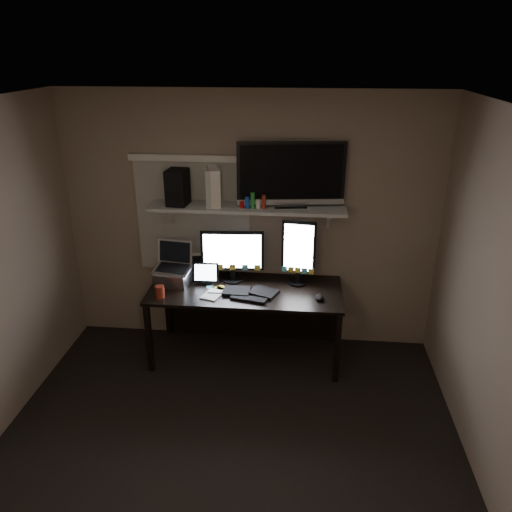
# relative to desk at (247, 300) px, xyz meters

# --- Properties ---
(floor) EXTENTS (3.60, 3.60, 0.00)m
(floor) POSITION_rel_desk_xyz_m (0.00, -1.55, -0.55)
(floor) COLOR black
(floor) RESTS_ON ground
(ceiling) EXTENTS (3.60, 3.60, 0.00)m
(ceiling) POSITION_rel_desk_xyz_m (0.00, -1.55, 1.95)
(ceiling) COLOR silver
(ceiling) RESTS_ON back_wall
(back_wall) EXTENTS (3.60, 0.00, 3.60)m
(back_wall) POSITION_rel_desk_xyz_m (0.00, 0.25, 0.70)
(back_wall) COLOR #7B6758
(back_wall) RESTS_ON floor
(window_blinds) EXTENTS (1.10, 0.02, 1.10)m
(window_blinds) POSITION_rel_desk_xyz_m (-0.55, 0.24, 0.75)
(window_blinds) COLOR beige
(window_blinds) RESTS_ON back_wall
(desk) EXTENTS (1.80, 0.75, 0.73)m
(desk) POSITION_rel_desk_xyz_m (0.00, 0.00, 0.00)
(desk) COLOR black
(desk) RESTS_ON floor
(wall_shelf) EXTENTS (1.80, 0.35, 0.03)m
(wall_shelf) POSITION_rel_desk_xyz_m (0.00, 0.08, 0.91)
(wall_shelf) COLOR #B0B1AC
(wall_shelf) RESTS_ON back_wall
(monitor_landscape) EXTENTS (0.60, 0.10, 0.52)m
(monitor_landscape) POSITION_rel_desk_xyz_m (-0.14, 0.04, 0.44)
(monitor_landscape) COLOR black
(monitor_landscape) RESTS_ON desk
(monitor_portrait) EXTENTS (0.32, 0.10, 0.64)m
(monitor_portrait) POSITION_rel_desk_xyz_m (0.48, 0.04, 0.50)
(monitor_portrait) COLOR black
(monitor_portrait) RESTS_ON desk
(keyboard) EXTENTS (0.54, 0.30, 0.03)m
(keyboard) POSITION_rel_desk_xyz_m (0.05, -0.21, 0.19)
(keyboard) COLOR black
(keyboard) RESTS_ON desk
(mouse) EXTENTS (0.08, 0.12, 0.04)m
(mouse) POSITION_rel_desk_xyz_m (0.69, -0.27, 0.20)
(mouse) COLOR black
(mouse) RESTS_ON desk
(notepad) EXTENTS (0.21, 0.25, 0.01)m
(notepad) POSITION_rel_desk_xyz_m (-0.29, -0.28, 0.18)
(notepad) COLOR silver
(notepad) RESTS_ON desk
(tablet) EXTENTS (0.25, 0.11, 0.22)m
(tablet) POSITION_rel_desk_xyz_m (-0.39, -0.04, 0.29)
(tablet) COLOR black
(tablet) RESTS_ON desk
(file_sorter) EXTENTS (0.21, 0.15, 0.25)m
(file_sorter) POSITION_rel_desk_xyz_m (-0.46, 0.12, 0.30)
(file_sorter) COLOR black
(file_sorter) RESTS_ON desk
(laptop) EXTENTS (0.39, 0.33, 0.39)m
(laptop) POSITION_rel_desk_xyz_m (-0.70, -0.08, 0.37)
(laptop) COLOR #BCBCC2
(laptop) RESTS_ON desk
(cup) EXTENTS (0.08, 0.08, 0.11)m
(cup) POSITION_rel_desk_xyz_m (-0.75, -0.37, 0.23)
(cup) COLOR maroon
(cup) RESTS_ON desk
(sticky_notes) EXTENTS (0.32, 0.25, 0.00)m
(sticky_notes) POSITION_rel_desk_xyz_m (-0.30, -0.18, 0.18)
(sticky_notes) COLOR yellow
(sticky_notes) RESTS_ON desk
(tv) EXTENTS (0.99, 0.30, 0.58)m
(tv) POSITION_rel_desk_xyz_m (0.39, 0.12, 1.22)
(tv) COLOR black
(tv) RESTS_ON wall_shelf
(game_console) EXTENTS (0.17, 0.30, 0.35)m
(game_console) POSITION_rel_desk_xyz_m (-0.31, 0.10, 1.10)
(game_console) COLOR beige
(game_console) RESTS_ON wall_shelf
(speaker) EXTENTS (0.20, 0.23, 0.33)m
(speaker) POSITION_rel_desk_xyz_m (-0.64, 0.07, 1.09)
(speaker) COLOR black
(speaker) RESTS_ON wall_shelf
(bottles) EXTENTS (0.25, 0.08, 0.16)m
(bottles) POSITION_rel_desk_xyz_m (0.06, 0.01, 1.00)
(bottles) COLOR #A50F0C
(bottles) RESTS_ON wall_shelf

